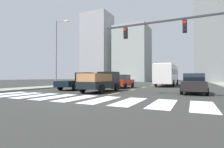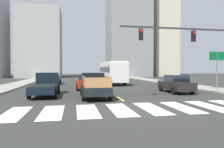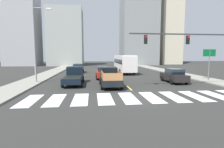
% 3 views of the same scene
% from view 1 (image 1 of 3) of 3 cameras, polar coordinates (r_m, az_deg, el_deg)
% --- Properties ---
extents(ground_plane, '(160.00, 160.00, 0.00)m').
position_cam_1_polar(ground_plane, '(11.39, -7.76, -8.14)').
color(ground_plane, '#2C2D2A').
extents(sidewalk_left, '(3.24, 110.00, 0.15)m').
position_cam_1_polar(sidewalk_left, '(32.68, -7.50, -3.35)').
color(sidewalk_left, gray).
rests_on(sidewalk_left, ground).
extents(crosswalk_stripe_0, '(1.16, 3.79, 0.01)m').
position_cam_1_polar(crosswalk_stripe_0, '(17.44, -31.79, -5.50)').
color(crosswalk_stripe_0, silver).
rests_on(crosswalk_stripe_0, ground).
extents(crosswalk_stripe_1, '(1.16, 3.79, 0.01)m').
position_cam_1_polar(crosswalk_stripe_1, '(15.91, -28.09, -5.98)').
color(crosswalk_stripe_1, silver).
rests_on(crosswalk_stripe_1, ground).
extents(crosswalk_stripe_2, '(1.16, 3.79, 0.01)m').
position_cam_1_polar(crosswalk_stripe_2, '(14.46, -23.62, -6.53)').
color(crosswalk_stripe_2, silver).
rests_on(crosswalk_stripe_2, ground).
extents(crosswalk_stripe_3, '(1.16, 3.79, 0.01)m').
position_cam_1_polar(crosswalk_stripe_3, '(13.12, -18.19, -7.14)').
color(crosswalk_stripe_3, silver).
rests_on(crosswalk_stripe_3, ground).
extents(crosswalk_stripe_4, '(1.16, 3.79, 0.01)m').
position_cam_1_polar(crosswalk_stripe_4, '(11.92, -11.57, -7.79)').
color(crosswalk_stripe_4, silver).
rests_on(crosswalk_stripe_4, ground).
extents(crosswalk_stripe_5, '(1.16, 3.79, 0.01)m').
position_cam_1_polar(crosswalk_stripe_5, '(10.92, -3.59, -8.44)').
color(crosswalk_stripe_5, silver).
rests_on(crosswalk_stripe_5, ground).
extents(crosswalk_stripe_6, '(1.16, 3.79, 0.01)m').
position_cam_1_polar(crosswalk_stripe_6, '(10.16, 5.83, -8.99)').
color(crosswalk_stripe_6, silver).
rests_on(crosswalk_stripe_6, ground).
extents(crosswalk_stripe_7, '(1.16, 3.79, 0.01)m').
position_cam_1_polar(crosswalk_stripe_7, '(9.71, 16.45, -9.33)').
color(crosswalk_stripe_7, silver).
rests_on(crosswalk_stripe_7, ground).
extents(crosswalk_stripe_8, '(1.16, 3.79, 0.01)m').
position_cam_1_polar(crosswalk_stripe_8, '(9.60, 27.71, -9.34)').
color(crosswalk_stripe_8, silver).
rests_on(crosswalk_stripe_8, ground).
extents(lane_dash_0, '(0.16, 2.40, 0.01)m').
position_cam_1_polar(lane_dash_0, '(14.89, 0.69, -6.45)').
color(lane_dash_0, gold).
rests_on(lane_dash_0, ground).
extents(lane_dash_1, '(0.16, 2.40, 0.01)m').
position_cam_1_polar(lane_dash_1, '(19.53, 6.80, -5.15)').
color(lane_dash_1, gold).
rests_on(lane_dash_1, ground).
extents(lane_dash_2, '(0.16, 2.40, 0.01)m').
position_cam_1_polar(lane_dash_2, '(24.32, 10.52, -4.32)').
color(lane_dash_2, gold).
rests_on(lane_dash_2, ground).
extents(lane_dash_3, '(0.16, 2.40, 0.01)m').
position_cam_1_polar(lane_dash_3, '(29.18, 13.01, -3.76)').
color(lane_dash_3, gold).
rests_on(lane_dash_3, ground).
extents(lane_dash_4, '(0.16, 2.40, 0.01)m').
position_cam_1_polar(lane_dash_4, '(34.08, 14.78, -3.35)').
color(lane_dash_4, gold).
rests_on(lane_dash_4, ground).
extents(lane_dash_5, '(0.16, 2.40, 0.01)m').
position_cam_1_polar(lane_dash_5, '(39.00, 16.11, -3.05)').
color(lane_dash_5, gold).
rests_on(lane_dash_5, ground).
extents(lane_dash_6, '(0.16, 2.40, 0.01)m').
position_cam_1_polar(lane_dash_6, '(43.94, 17.14, -2.81)').
color(lane_dash_6, gold).
rests_on(lane_dash_6, ground).
extents(lane_dash_7, '(0.16, 2.40, 0.01)m').
position_cam_1_polar(lane_dash_7, '(48.90, 17.95, -2.62)').
color(lane_dash_7, gold).
rests_on(lane_dash_7, ground).
extents(pickup_stakebed, '(2.18, 5.20, 1.96)m').
position_cam_1_polar(pickup_stakebed, '(16.95, -3.06, -2.63)').
color(pickup_stakebed, black).
rests_on(pickup_stakebed, ground).
extents(pickup_dark, '(2.18, 5.20, 1.96)m').
position_cam_1_polar(pickup_dark, '(20.51, -10.76, -2.37)').
color(pickup_dark, black).
rests_on(pickup_dark, ground).
extents(city_bus, '(2.72, 10.80, 3.32)m').
position_cam_1_polar(city_bus, '(29.38, 17.68, 0.09)').
color(city_bus, silver).
rests_on(city_bus, ground).
extents(sedan_far, '(2.02, 4.40, 1.72)m').
position_cam_1_polar(sedan_far, '(32.34, 2.20, -2.00)').
color(sedan_far, black).
rests_on(sedan_far, ground).
extents(sedan_mid, '(2.02, 4.40, 1.72)m').
position_cam_1_polar(sedan_mid, '(22.65, 3.44, -2.42)').
color(sedan_mid, red).
rests_on(sedan_mid, ground).
extents(sedan_near_left, '(2.02, 4.40, 1.72)m').
position_cam_1_polar(sedan_near_left, '(16.38, 25.30, -2.86)').
color(sedan_near_left, black).
rests_on(sedan_near_left, ground).
extents(traffic_signal_gantry, '(10.78, 0.27, 6.00)m').
position_cam_1_polar(traffic_signal_gantry, '(13.02, 28.48, 11.76)').
color(traffic_signal_gantry, '#2D2D33').
rests_on(traffic_signal_gantry, ground).
extents(streetlight_left, '(2.20, 0.28, 9.00)m').
position_cam_1_polar(streetlight_left, '(24.46, -17.64, 7.39)').
color(streetlight_left, gray).
rests_on(streetlight_left, ground).
extents(tower_tall_centre, '(11.79, 10.24, 33.59)m').
position_cam_1_polar(tower_tall_centre, '(58.61, 31.29, 14.35)').
color(tower_tall_centre, gray).
rests_on(tower_tall_centre, ground).
extents(block_mid_right, '(9.88, 8.51, 24.46)m').
position_cam_1_polar(block_mid_right, '(64.65, -4.84, 8.62)').
color(block_mid_right, '#97989B').
rests_on(block_mid_right, ground).
extents(block_low_left, '(10.70, 10.14, 17.99)m').
position_cam_1_polar(block_low_left, '(58.37, 6.72, 6.45)').
color(block_low_left, gray).
rests_on(block_low_left, ground).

